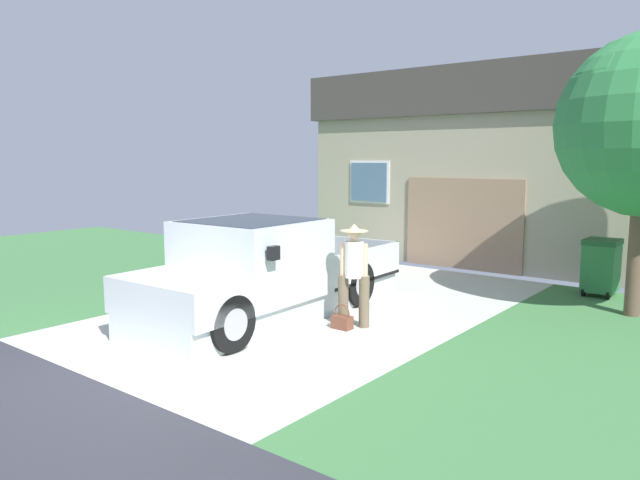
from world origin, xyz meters
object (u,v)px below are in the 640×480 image
at_px(pickup_truck, 257,275).
at_px(house_with_garage, 509,165).
at_px(handbag, 342,321).
at_px(wheeled_trash_bin, 601,265).
at_px(person_with_hat, 354,272).

xyz_separation_m(pickup_truck, house_with_garage, (0.58, 9.36, 1.71)).
height_order(handbag, wheeled_trash_bin, wheeled_trash_bin).
xyz_separation_m(pickup_truck, wheeled_trash_bin, (4.00, 5.30, -0.14)).
distance_m(pickup_truck, house_with_garage, 9.53).
bearing_deg(pickup_truck, person_with_hat, -159.59).
relative_size(pickup_truck, person_with_hat, 3.25).
xyz_separation_m(person_with_hat, wheeled_trash_bin, (2.51, 4.69, -0.28)).
bearing_deg(person_with_hat, pickup_truck, -1.11).
bearing_deg(wheeled_trash_bin, handbag, -117.57).
bearing_deg(person_with_hat, house_with_garage, -107.32).
height_order(house_with_garage, wheeled_trash_bin, house_with_garage).
bearing_deg(pickup_truck, handbag, -166.90).
bearing_deg(house_with_garage, wheeled_trash_bin, -49.82).
xyz_separation_m(pickup_truck, handbag, (1.44, 0.38, -0.61)).
xyz_separation_m(handbag, house_with_garage, (-0.86, 8.97, 2.31)).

